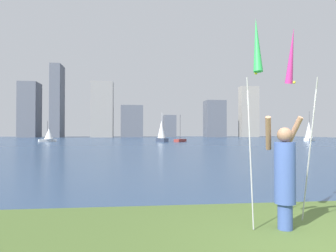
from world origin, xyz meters
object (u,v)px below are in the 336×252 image
object	(u,v)px
sailboat_2	(162,132)
sailboat_5	(180,140)
sailboat_4	(309,132)
kite_flag_left	(257,51)
person	(285,173)
sailboat_0	(49,135)
kite_flag_right	(292,61)

from	to	relation	value
sailboat_2	sailboat_5	bearing A→B (deg)	-5.06
sailboat_4	sailboat_5	world-z (taller)	sailboat_4
kite_flag_left	person	bearing A→B (deg)	14.98
sailboat_0	person	bearing A→B (deg)	-72.84
sailboat_0	sailboat_2	distance (m)	19.75
kite_flag_right	sailboat_0	size ratio (longest dim) A/B	1.06
person	sailboat_5	world-z (taller)	sailboat_5
sailboat_0	sailboat_4	world-z (taller)	sailboat_4
person	sailboat_4	distance (m)	60.00
kite_flag_right	sailboat_4	xyz separation A→B (m)	(29.83, 50.92, -1.46)
kite_flag_left	kite_flag_right	world-z (taller)	kite_flag_right
person	sailboat_4	xyz separation A→B (m)	(30.41, 51.72, 0.75)
kite_flag_right	sailboat_2	world-z (taller)	sailboat_2
kite_flag_right	sailboat_0	bearing A→B (deg)	107.97
person	kite_flag_left	bearing A→B (deg)	-149.22
person	sailboat_4	bearing A→B (deg)	75.34
person	sailboat_2	size ratio (longest dim) A/B	0.40
sailboat_0	sailboat_2	xyz separation A→B (m)	(19.50, -3.06, 0.54)
sailboat_5	sailboat_4	bearing A→B (deg)	2.90
sailboat_0	sailboat_4	bearing A→B (deg)	-2.56
sailboat_2	sailboat_5	size ratio (longest dim) A/B	1.07
sailboat_5	kite_flag_left	bearing A→B (deg)	-97.49
kite_flag_left	sailboat_2	world-z (taller)	sailboat_2
person	kite_flag_left	xyz separation A→B (m)	(-0.57, -0.15, 2.13)
person	sailboat_2	distance (m)	50.86
sailboat_4	sailboat_5	size ratio (longest dim) A/B	1.18
sailboat_0	sailboat_4	size ratio (longest dim) A/B	0.65
person	kite_flag_right	distance (m)	2.42
sailboat_0	sailboat_5	size ratio (longest dim) A/B	0.77
kite_flag_right	sailboat_2	size ratio (longest dim) A/B	0.76
kite_flag_left	sailboat_0	size ratio (longest dim) A/B	1.03
sailboat_2	kite_flag_left	bearing A→B (deg)	-93.88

